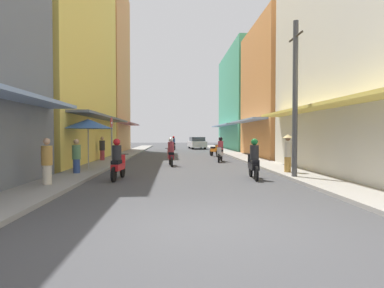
{
  "coord_description": "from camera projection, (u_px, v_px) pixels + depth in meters",
  "views": [
    {
      "loc": [
        -0.6,
        -5.75,
        1.72
      ],
      "look_at": [
        0.73,
        16.86,
        1.04
      ],
      "focal_mm": 28.92,
      "sensor_mm": 36.0,
      "label": 1
    }
  ],
  "objects": [
    {
      "name": "motorbike_red",
      "position": [
        118.0,
        161.0,
        11.76
      ],
      "size": [
        0.55,
        1.81,
        1.58
      ],
      "color": "black",
      "rests_on": "ground"
    },
    {
      "name": "pedestrian_foreground",
      "position": [
        102.0,
        149.0,
        19.49
      ],
      "size": [
        0.34,
        0.34,
        1.61
      ],
      "color": "#99333F",
      "rests_on": "ground"
    },
    {
      "name": "building_right_far",
      "position": [
        253.0,
        101.0,
        35.47
      ],
      "size": [
        7.05,
        12.98,
        11.19
      ],
      "color": "#4CB28C",
      "rests_on": "ground"
    },
    {
      "name": "pedestrian_crossing",
      "position": [
        288.0,
        152.0,
        13.24
      ],
      "size": [
        0.44,
        0.44,
        1.75
      ],
      "color": "#BF8C3F",
      "rests_on": "ground"
    },
    {
      "name": "building_left_far",
      "position": [
        94.0,
        69.0,
        30.27
      ],
      "size": [
        7.05,
        8.01,
        16.3
      ],
      "color": "#D88C4C",
      "rests_on": "ground"
    },
    {
      "name": "motorbike_maroon",
      "position": [
        171.0,
        153.0,
        17.12
      ],
      "size": [
        0.55,
        1.81,
        1.58
      ],
      "color": "black",
      "rests_on": "ground"
    },
    {
      "name": "building_left_mid",
      "position": [
        48.0,
        59.0,
        19.37
      ],
      "size": [
        7.05,
        12.92,
        13.02
      ],
      "color": "#EFD159",
      "rests_on": "ground"
    },
    {
      "name": "pedestrian_midway",
      "position": [
        76.0,
        158.0,
        12.92
      ],
      "size": [
        0.34,
        0.34,
        1.54
      ],
      "color": "#334C8C",
      "rests_on": "ground"
    },
    {
      "name": "ground_plane",
      "position": [
        182.0,
        159.0,
        22.36
      ],
      "size": [
        90.53,
        90.53,
        0.0
      ],
      "primitive_type": "plane",
      "color": "#424244"
    },
    {
      "name": "pedestrian_far",
      "position": [
        47.0,
        163.0,
        9.93
      ],
      "size": [
        0.34,
        0.34,
        1.62
      ],
      "color": "beige",
      "rests_on": "ground"
    },
    {
      "name": "sidewalk_left",
      "position": [
        118.0,
        158.0,
        22.09
      ],
      "size": [
        1.68,
        49.15,
        0.12
      ],
      "primitive_type": "cube",
      "color": "gray",
      "rests_on": "ground"
    },
    {
      "name": "motorbike_white",
      "position": [
        173.0,
        144.0,
        35.05
      ],
      "size": [
        0.66,
        1.78,
        1.58
      ],
      "color": "black",
      "rests_on": "ground"
    },
    {
      "name": "sidewalk_right",
      "position": [
        245.0,
        157.0,
        22.63
      ],
      "size": [
        1.68,
        49.15,
        0.12
      ],
      "primitive_type": "cube",
      "color": "#9E9991",
      "rests_on": "ground"
    },
    {
      "name": "parked_car",
      "position": [
        197.0,
        143.0,
        37.67
      ],
      "size": [
        2.16,
        4.25,
        1.45
      ],
      "color": "silver",
      "rests_on": "ground"
    },
    {
      "name": "utility_pole",
      "position": [
        295.0,
        99.0,
        11.8
      ],
      "size": [
        0.2,
        1.2,
        6.05
      ],
      "color": "#4C4C4F",
      "rests_on": "ground"
    },
    {
      "name": "motorbike_orange",
      "position": [
        215.0,
        150.0,
        24.41
      ],
      "size": [
        0.69,
        1.76,
        0.96
      ],
      "color": "black",
      "rests_on": "ground"
    },
    {
      "name": "motorbike_black",
      "position": [
        254.0,
        161.0,
        11.99
      ],
      "size": [
        0.55,
        1.81,
        1.58
      ],
      "color": "black",
      "rests_on": "ground"
    },
    {
      "name": "vendor_umbrella",
      "position": [
        88.0,
        124.0,
        14.55
      ],
      "size": [
        2.29,
        2.29,
        2.46
      ],
      "color": "#99999E",
      "rests_on": "ground"
    },
    {
      "name": "motorbike_silver",
      "position": [
        220.0,
        151.0,
        19.64
      ],
      "size": [
        0.69,
        1.76,
        1.58
      ],
      "color": "black",
      "rests_on": "ground"
    },
    {
      "name": "building_right_mid",
      "position": [
        291.0,
        92.0,
        23.86
      ],
      "size": [
        7.05,
        8.75,
        10.11
      ],
      "color": "#D88C4C",
      "rests_on": "ground"
    },
    {
      "name": "street_sign_no_entry",
      "position": [
        112.0,
        135.0,
        16.56
      ],
      "size": [
        0.07,
        0.6,
        2.65
      ],
      "color": "gray",
      "rests_on": "ground"
    }
  ]
}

